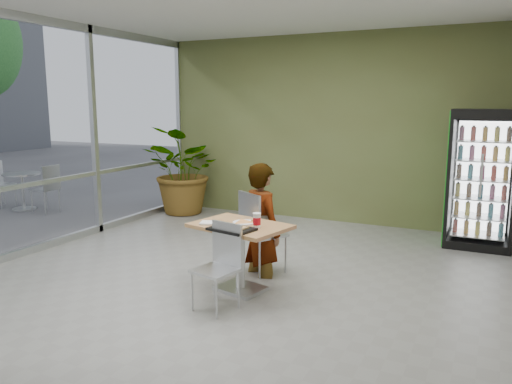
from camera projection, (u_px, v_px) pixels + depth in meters
ground at (227, 283)px, 5.74m from camera, size 7.00×7.00×0.00m
room_envelope at (226, 144)px, 5.46m from camera, size 6.00×7.00×3.20m
storefront_frame at (32, 136)px, 6.74m from camera, size 0.10×7.00×3.20m
dining_table at (240, 243)px, 5.42m from camera, size 1.13×0.90×0.75m
chair_far at (257, 226)px, 5.97m from camera, size 0.61×0.61×1.00m
chair_near at (221, 259)px, 4.98m from camera, size 0.45×0.46×0.86m
seated_woman at (262, 231)px, 5.99m from camera, size 0.72×0.65×1.65m
pizza_plate at (244, 222)px, 5.44m from camera, size 0.35×0.33×0.03m
soda_cup at (257, 220)px, 5.24m from camera, size 0.09×0.09×0.15m
napkin_stack at (208, 223)px, 5.40m from camera, size 0.20×0.20×0.02m
cafeteria_tray at (232, 229)px, 5.13m from camera, size 0.50×0.41×0.03m
beverage_fridge at (481, 179)px, 7.04m from camera, size 0.89×0.69×1.96m
potted_plant at (186, 170)px, 9.20m from camera, size 1.84×1.74×1.63m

